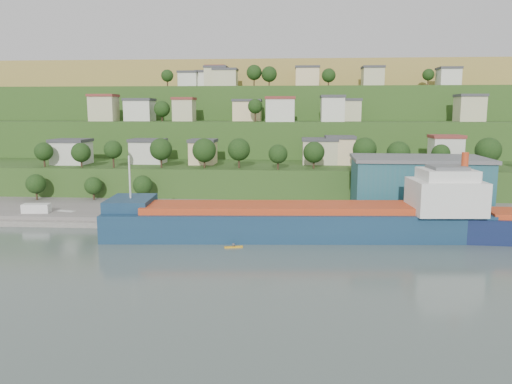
# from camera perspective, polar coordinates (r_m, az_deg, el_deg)

# --- Properties ---
(ground) EXTENTS (500.00, 500.00, 0.00)m
(ground) POSITION_cam_1_polar(r_m,az_deg,el_deg) (94.71, 1.19, -6.40)
(ground) COLOR #4B5B58
(ground) RESTS_ON ground
(quay) EXTENTS (220.00, 26.00, 4.00)m
(quay) POSITION_cam_1_polar(r_m,az_deg,el_deg) (122.72, 11.30, -2.95)
(quay) COLOR slate
(quay) RESTS_ON ground
(pebble_beach) EXTENTS (40.00, 18.00, 2.40)m
(pebble_beach) POSITION_cam_1_polar(r_m,az_deg,el_deg) (130.49, -23.15, -2.80)
(pebble_beach) COLOR slate
(pebble_beach) RESTS_ON ground
(hillside) EXTENTS (360.00, 211.10, 96.00)m
(hillside) POSITION_cam_1_polar(r_m,az_deg,el_deg) (261.09, 3.22, 3.61)
(hillside) COLOR #284719
(hillside) RESTS_ON ground
(cargo_ship_near) EXTENTS (77.69, 17.30, 19.79)m
(cargo_ship_near) POSITION_cam_1_polar(r_m,az_deg,el_deg) (102.21, 5.87, -3.45)
(cargo_ship_near) COLOR #132C48
(cargo_ship_near) RESTS_ON ground
(warehouse) EXTENTS (31.62, 20.02, 12.80)m
(warehouse) POSITION_cam_1_polar(r_m,az_deg,el_deg) (125.28, 17.97, 0.94)
(warehouse) COLOR #205661
(warehouse) RESTS_ON quay
(caravan) EXTENTS (6.41, 3.21, 2.88)m
(caravan) POSITION_cam_1_polar(r_m,az_deg,el_deg) (127.68, -23.80, -1.89)
(caravan) COLOR silver
(caravan) RESTS_ON pebble_beach
(dinghy) EXTENTS (4.53, 2.68, 0.85)m
(dinghy) POSITION_cam_1_polar(r_m,az_deg,el_deg) (127.11, -20.86, -2.22)
(dinghy) COLOR silver
(dinghy) RESTS_ON pebble_beach
(kayak_orange) EXTENTS (3.49, 1.10, 0.86)m
(kayak_orange) POSITION_cam_1_polar(r_m,az_deg,el_deg) (98.73, -7.03, -5.66)
(kayak_orange) COLOR #CF5A12
(kayak_orange) RESTS_ON ground
(kayak_yellow) EXTENTS (3.52, 1.50, 0.87)m
(kayak_yellow) POSITION_cam_1_polar(r_m,az_deg,el_deg) (94.86, -2.58, -6.22)
(kayak_yellow) COLOR orange
(kayak_yellow) RESTS_ON ground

